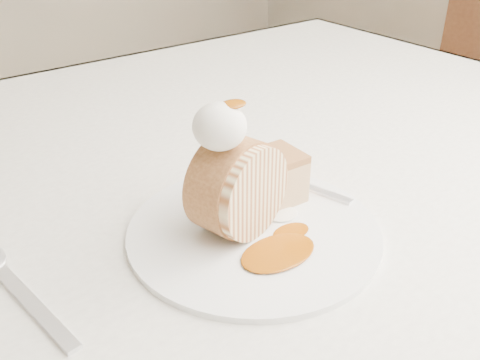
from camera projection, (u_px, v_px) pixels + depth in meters
table at (176, 213)px, 0.74m from camera, size 1.40×0.90×0.75m
plate at (254, 231)px, 0.54m from camera, size 0.27×0.27×0.01m
roulade_slice at (238, 187)px, 0.52m from camera, size 0.10×0.07×0.09m
cake_chunk at (274, 180)px, 0.58m from camera, size 0.06×0.05×0.05m
whipped_cream at (220, 126)px, 0.47m from camera, size 0.05×0.05×0.04m
caramel_drizzle at (233, 98)px, 0.46m from camera, size 0.02×0.02×0.01m
caramel_pool at (278, 252)px, 0.50m from camera, size 0.08×0.06×0.00m
fork at (308, 187)px, 0.61m from camera, size 0.06×0.15×0.00m
spoon at (34, 306)px, 0.45m from camera, size 0.05×0.17×0.00m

